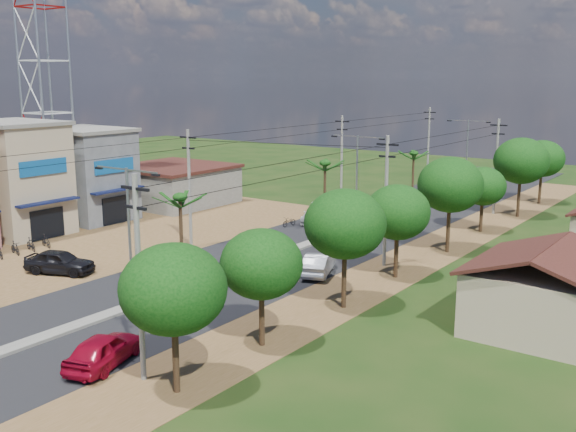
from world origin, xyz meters
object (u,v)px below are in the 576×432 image
(car_red_near, at_px, (104,350))
(car_parked_dark, at_px, (60,262))
(car_silver_mid, at_px, (319,264))
(car_white_far, at_px, (316,215))
(moto_rider_east, at_px, (89,349))

(car_red_near, relative_size, car_parked_dark, 0.96)
(car_silver_mid, bearing_deg, car_red_near, 67.92)
(car_white_far, bearing_deg, car_red_near, -95.27)
(car_silver_mid, bearing_deg, car_parked_dark, 13.06)
(car_white_far, xyz_separation_m, car_parked_dark, (-4.87, -23.32, 0.09))
(car_red_near, bearing_deg, car_white_far, -91.83)
(moto_rider_east, bearing_deg, car_red_near, 164.10)
(car_red_near, distance_m, car_parked_dark, 16.05)
(car_parked_dark, bearing_deg, moto_rider_east, -142.60)
(car_red_near, xyz_separation_m, car_parked_dark, (-14.03, 7.79, 0.03))
(car_red_near, distance_m, moto_rider_east, 1.43)
(car_silver_mid, relative_size, car_parked_dark, 0.96)
(car_red_near, bearing_deg, car_parked_dark, -47.27)
(car_silver_mid, distance_m, car_white_far, 16.27)
(car_red_near, height_order, car_white_far, car_red_near)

